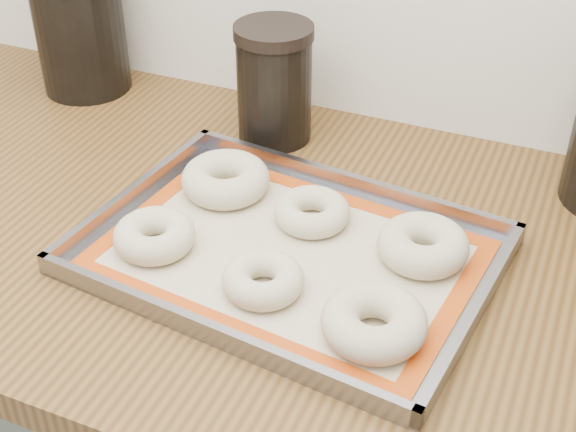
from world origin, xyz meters
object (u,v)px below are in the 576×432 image
at_px(bagel_back_left, 226,179).
at_px(canister_left, 78,19).
at_px(bagel_front_right, 374,322).
at_px(baking_tray, 288,253).
at_px(bagel_front_left, 154,236).
at_px(bagel_front_mid, 263,279).
at_px(bagel_back_right, 423,245).
at_px(bagel_back_mid, 312,212).
at_px(canister_mid, 274,83).

relative_size(bagel_back_left, canister_left, 0.50).
bearing_deg(bagel_back_left, bagel_front_right, -34.76).
xyz_separation_m(baking_tray, bagel_front_left, (-0.15, -0.05, 0.02)).
height_order(baking_tray, bagel_front_mid, bagel_front_mid).
height_order(bagel_back_left, bagel_back_right, same).
bearing_deg(bagel_back_left, bagel_back_right, -7.49).
relative_size(bagel_back_left, bagel_back_mid, 1.22).
distance_m(baking_tray, bagel_back_right, 0.16).
bearing_deg(canister_mid, bagel_back_right, -36.08).
bearing_deg(bagel_back_mid, bagel_front_left, -141.71).
bearing_deg(canister_left, bagel_front_right, -31.66).
xyz_separation_m(bagel_back_left, canister_mid, (-0.00, 0.16, 0.06)).
xyz_separation_m(bagel_front_mid, bagel_back_mid, (0.00, 0.14, -0.00)).
bearing_deg(canister_left, bagel_front_left, -45.83).
relative_size(bagel_front_right, bagel_back_mid, 1.17).
bearing_deg(bagel_front_left, bagel_front_mid, -8.05).
relative_size(bagel_front_mid, canister_mid, 0.54).
xyz_separation_m(baking_tray, canister_left, (-0.47, 0.28, 0.11)).
bearing_deg(bagel_front_right, canister_mid, 127.35).
distance_m(bagel_front_left, canister_left, 0.47).
bearing_deg(bagel_front_right, canister_left, 148.34).
relative_size(baking_tray, bagel_front_right, 4.53).
relative_size(canister_left, canister_mid, 1.36).
relative_size(bagel_back_right, canister_mid, 0.62).
height_order(bagel_back_mid, canister_left, canister_left).
height_order(bagel_front_left, bagel_back_mid, bagel_front_left).
bearing_deg(canister_mid, bagel_front_left, -93.77).
xyz_separation_m(bagel_front_right, bagel_back_left, (-0.26, 0.18, 0.00)).
relative_size(bagel_back_left, canister_mid, 0.67).
bearing_deg(bagel_back_left, baking_tray, -35.53).
distance_m(bagel_front_left, bagel_front_mid, 0.15).
distance_m(bagel_front_left, canister_mid, 0.31).
bearing_deg(canister_mid, canister_left, 175.21).
height_order(bagel_back_right, canister_left, canister_left).
distance_m(bagel_front_right, bagel_back_right, 0.14).
bearing_deg(baking_tray, canister_left, 149.03).
relative_size(bagel_back_mid, canister_left, 0.41).
distance_m(bagel_back_left, canister_mid, 0.17).
distance_m(baking_tray, bagel_back_left, 0.15).
bearing_deg(baking_tray, bagel_back_left, 144.47).
bearing_deg(bagel_back_right, bagel_back_mid, 173.44).
xyz_separation_m(bagel_front_left, bagel_back_left, (0.02, 0.14, 0.00)).
distance_m(bagel_front_left, bagel_back_mid, 0.19).
bearing_deg(canister_mid, bagel_front_mid, -68.23).
bearing_deg(canister_left, bagel_back_left, -29.20).
bearing_deg(canister_left, baking_tray, -30.97).
bearing_deg(baking_tray, bagel_back_mid, 88.54).
bearing_deg(bagel_back_left, canister_left, 150.80).
xyz_separation_m(bagel_front_right, bagel_back_mid, (-0.13, 0.16, -0.00)).
relative_size(bagel_front_left, bagel_back_right, 0.91).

